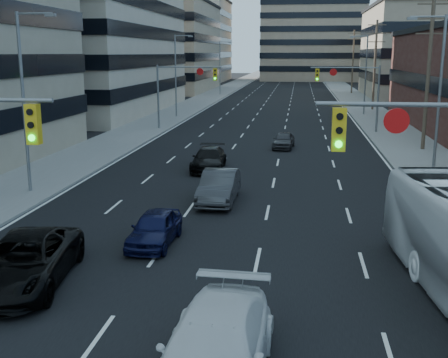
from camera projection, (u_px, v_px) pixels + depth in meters
road_surface at (287, 83)px, 133.88m from camera, size 18.00×300.00×0.02m
sidewalk_left at (239, 83)px, 135.35m from camera, size 5.00×300.00×0.15m
sidewalk_right at (336, 83)px, 132.38m from camera, size 5.00×300.00×0.15m
office_left_far at (157, 48)px, 106.21m from camera, size 20.00×30.00×16.00m
office_right_far at (441, 53)px, 88.50m from camera, size 22.00×28.00×14.00m
bg_block_left at (180, 41)px, 144.98m from camera, size 24.00×24.00×20.00m
bg_block_right at (428, 58)px, 128.43m from camera, size 22.00×22.00×12.00m
signal_far_left at (182, 84)px, 51.73m from camera, size 6.09×0.33×6.00m
signal_far_right at (352, 85)px, 49.74m from camera, size 6.09×0.33×6.00m
utility_pole_block at (429, 71)px, 40.13m from camera, size 2.20×0.28×11.00m
utility_pole_midblock at (375, 64)px, 69.14m from camera, size 2.20×0.28×11.00m
utility_pole_distant at (353, 61)px, 98.16m from camera, size 2.20×0.28×11.00m
streetlight_left_near at (26, 94)px, 27.73m from camera, size 2.03×0.22×9.00m
streetlight_left_mid at (177, 72)px, 61.58m from camera, size 2.03×0.22×9.00m
streetlight_left_far at (221, 65)px, 95.43m from camera, size 2.03×0.22×9.00m
streetlight_right_near at (437, 91)px, 29.89m from camera, size 2.03×0.22×9.00m
streetlight_right_far at (364, 71)px, 63.74m from camera, size 2.03×0.22×9.00m
black_pickup at (24, 261)px, 17.30m from camera, size 3.28×5.87×1.55m
white_van at (214, 351)px, 12.04m from camera, size 2.49×5.63×1.61m
sedan_blue at (155, 228)px, 21.01m from camera, size 1.59×3.78×1.28m
sedan_grey_center at (219, 187)px, 27.01m from camera, size 1.64×4.64×1.53m
sedan_black_far at (209, 159)px, 34.52m from camera, size 2.10×4.78×1.37m
sedan_grey_right at (284, 140)px, 42.39m from camera, size 1.78×3.73×1.23m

